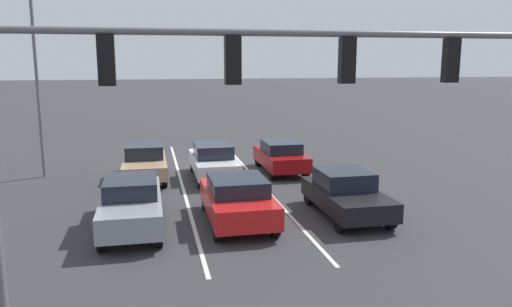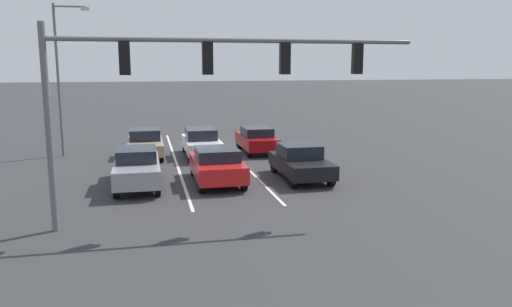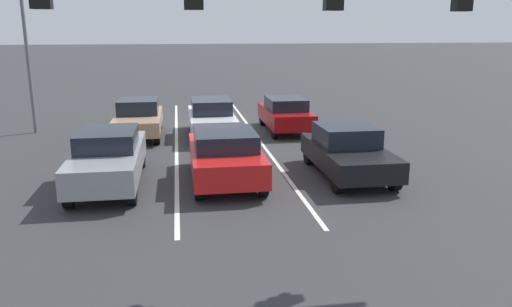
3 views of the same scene
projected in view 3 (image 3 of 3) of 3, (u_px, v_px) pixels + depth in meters
ground_plane at (212, 124)px, 22.82m from camera, size 240.00×240.00×0.00m
lane_stripe_left_divider at (258, 139)px, 19.82m from camera, size 0.12×18.77×0.01m
lane_stripe_center_divider at (176, 142)px, 19.33m from camera, size 0.12×18.77×0.01m
car_black_leftlane_front at (348, 151)px, 14.76m from camera, size 1.87×4.11×1.48m
car_gray_rightlane_front at (108, 157)px, 13.85m from camera, size 1.76×4.72×1.56m
car_red_midlane_front at (225, 155)px, 14.21m from camera, size 1.93×4.19×1.48m
car_maroon_leftlane_second at (285, 114)px, 21.21m from camera, size 1.74×4.05×1.43m
car_white_midlane_second at (211, 117)px, 20.18m from camera, size 1.76×4.39×1.51m
car_tan_rightlane_second at (138, 118)px, 20.18m from camera, size 1.80×4.28×1.49m
traffic_signal_gantry at (160, 8)px, 8.26m from camera, size 11.37×0.37×6.07m
street_lamp_right_shoulder at (29, 20)px, 19.91m from camera, size 1.86×0.24×8.00m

